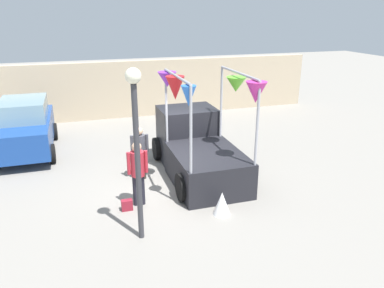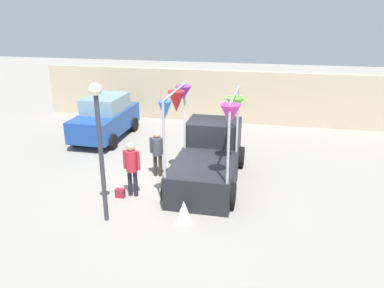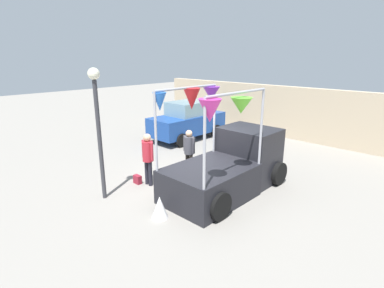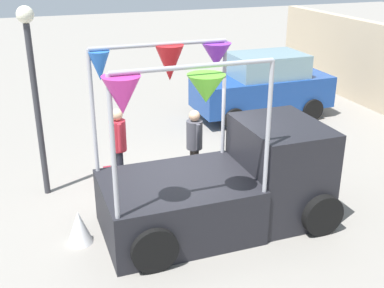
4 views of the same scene
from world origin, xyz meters
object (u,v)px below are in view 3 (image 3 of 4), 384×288
Objects in this scene: parked_car at (188,120)px; handbag at (137,179)px; folded_kite_bundle_white at (160,207)px; vendor_truck at (231,162)px; person_vendor at (189,148)px; person_customer at (148,154)px; street_lamp at (97,116)px.

parked_car is 5.91m from handbag.
handbag is 2.40m from folded_kite_bundle_white.
person_vendor is (-1.76, -0.05, 0.09)m from vendor_truck.
folded_kite_bundle_white is at bearing -22.30° from handbag.
vendor_truck reaches higher than handbag.
vendor_truck is 1.01× the size of parked_car.
parked_car reaches higher than handbag.
person_customer is 2.08m from street_lamp.
vendor_truck is 3.12m from handbag.
street_lamp is at bearing -98.15° from person_customer.
person_customer reaches higher than handbag.
street_lamp reaches higher than parked_car.
person_vendor reaches higher than handbag.
handbag is (-0.35, -0.20, -0.91)m from person_customer.
person_customer is at bearing 149.27° from folded_kite_bundle_white.
vendor_truck is at bearing 53.57° from street_lamp.
parked_car is 7.87m from folded_kite_bundle_white.
person_customer is at bearing 81.85° from street_lamp.
parked_car is (-5.18, 3.36, 0.06)m from vendor_truck.
vendor_truck is 14.46× the size of handbag.
street_lamp reaches higher than person_customer.
folded_kite_bundle_white is at bearing -50.76° from parked_car.
handbag is (-2.43, -1.81, -0.74)m from vendor_truck.
person_customer is at bearing 29.74° from handbag.
person_customer is 0.46× the size of street_lamp.
person_customer is (3.10, -4.97, 0.10)m from parked_car.
person_vendor is at bearing 78.35° from person_customer.
folded_kite_bundle_white is (1.54, -2.66, -0.67)m from person_vendor.
vendor_truck is 1.08× the size of street_lamp.
parked_car is 6.67× the size of folded_kite_bundle_white.
handbag is 0.07× the size of street_lamp.
handbag is at bearing -110.92° from person_vendor.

